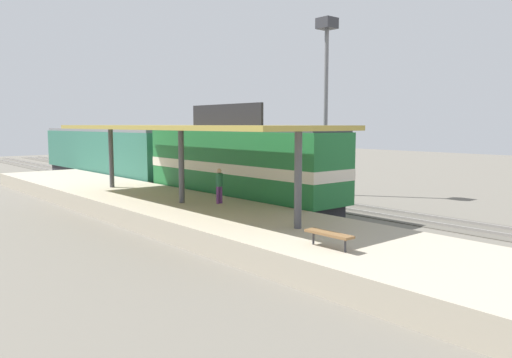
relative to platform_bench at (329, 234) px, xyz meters
name	(u,v)px	position (x,y,z in m)	size (l,w,h in m)	color
ground_plane	(279,206)	(8.00, 10.74, -1.34)	(120.00, 120.00, 0.00)	#666056
track_near	(253,210)	(6.00, 10.74, -1.31)	(3.20, 110.00, 0.16)	#565249
track_far	(310,201)	(10.60, 10.74, -1.31)	(3.20, 110.00, 0.16)	#565249
platform	(182,212)	(1.40, 10.74, -0.89)	(6.00, 44.00, 0.90)	#A89E89
station_canopy	(182,129)	(1.40, 10.65, 3.19)	(5.20, 18.00, 4.70)	#47474C
platform_bench	(329,234)	(0.00, 0.00, 0.00)	(0.44, 1.70, 0.50)	#333338
locomotive	(238,165)	(6.00, 12.09, 1.07)	(2.93, 14.43, 4.44)	#28282D
passenger_carriage_single	(105,153)	(6.00, 30.09, 0.97)	(2.90, 20.00, 4.24)	#28282D
light_mast	(326,69)	(13.80, 12.44, 7.05)	(1.10, 1.10, 11.70)	slate
person_waiting	(219,184)	(2.66, 9.36, 0.51)	(0.34, 0.34, 1.71)	#663375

